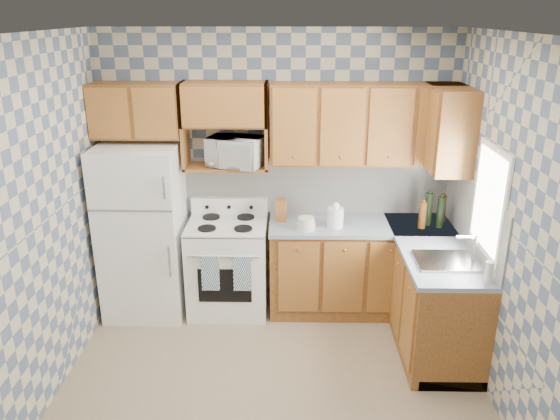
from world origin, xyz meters
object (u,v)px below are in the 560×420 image
(stove_body, at_px, (228,267))
(microwave, at_px, (236,152))
(electric_kettle, at_px, (335,217))
(refrigerator, at_px, (143,231))

(stove_body, relative_size, microwave, 1.78)
(stove_body, relative_size, electric_kettle, 4.70)
(refrigerator, xyz_separation_m, microwave, (0.90, 0.16, 0.75))
(refrigerator, relative_size, microwave, 3.32)
(refrigerator, distance_m, microwave, 1.18)
(refrigerator, height_order, stove_body, refrigerator)
(refrigerator, bearing_deg, stove_body, 1.78)
(stove_body, bearing_deg, refrigerator, -178.22)
(refrigerator, relative_size, electric_kettle, 8.78)
(refrigerator, xyz_separation_m, electric_kettle, (1.84, -0.05, 0.18))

